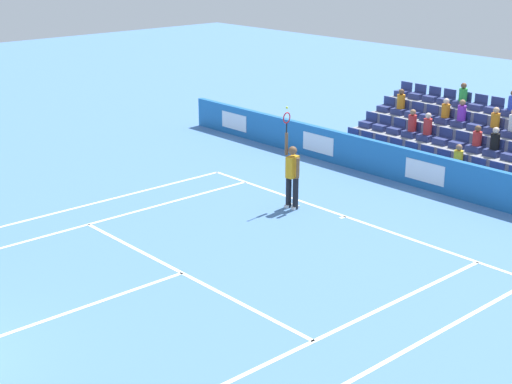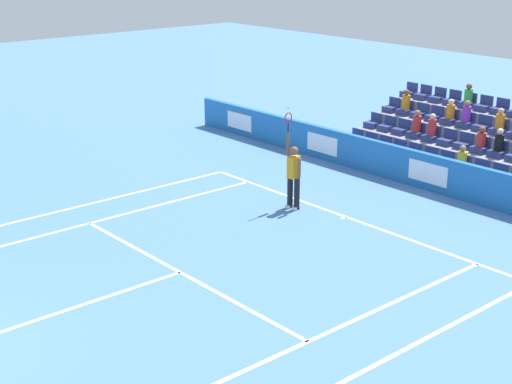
% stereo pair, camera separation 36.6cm
% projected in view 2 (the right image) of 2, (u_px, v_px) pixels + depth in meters
% --- Properties ---
extents(line_baseline, '(10.97, 0.10, 0.01)m').
position_uv_depth(line_baseline, '(346.00, 217.00, 20.74)').
color(line_baseline, white).
rests_on(line_baseline, ground).
extents(line_service, '(8.23, 0.10, 0.01)m').
position_uv_depth(line_service, '(180.00, 272.00, 17.34)').
color(line_service, white).
rests_on(line_service, ground).
extents(line_centre_service, '(0.10, 6.40, 0.01)m').
position_uv_depth(line_centre_service, '(49.00, 316.00, 15.36)').
color(line_centre_service, white).
rests_on(line_centre_service, ground).
extents(line_singles_sideline_left, '(0.10, 11.89, 0.01)m').
position_uv_depth(line_singles_sideline_left, '(74.00, 227.00, 20.01)').
color(line_singles_sideline_left, white).
rests_on(line_singles_sideline_left, ground).
extents(line_singles_sideline_right, '(0.10, 11.89, 0.01)m').
position_uv_depth(line_singles_sideline_right, '(290.00, 350.00, 14.10)').
color(line_singles_sideline_right, white).
rests_on(line_singles_sideline_right, ground).
extents(line_doubles_sideline_left, '(0.10, 11.89, 0.01)m').
position_uv_depth(line_doubles_sideline_left, '(50.00, 214.00, 21.00)').
color(line_doubles_sideline_left, white).
rests_on(line_doubles_sideline_left, ground).
extents(line_doubles_sideline_right, '(0.10, 11.89, 0.01)m').
position_uv_depth(line_doubles_sideline_right, '(345.00, 381.00, 13.12)').
color(line_doubles_sideline_right, white).
rests_on(line_doubles_sideline_right, ground).
extents(line_centre_mark, '(0.10, 0.20, 0.01)m').
position_uv_depth(line_centre_mark, '(344.00, 218.00, 20.68)').
color(line_centre_mark, white).
rests_on(line_centre_mark, ground).
extents(sponsor_barrier, '(21.88, 0.22, 1.10)m').
position_uv_depth(sponsor_barrier, '(430.00, 172.00, 22.80)').
color(sponsor_barrier, '#1E66AD').
rests_on(sponsor_barrier, ground).
extents(tennis_player, '(0.53, 0.39, 2.85)m').
position_uv_depth(tennis_player, '(293.00, 174.00, 21.11)').
color(tennis_player, black).
rests_on(tennis_player, ground).
extents(stadium_stand, '(8.68, 3.80, 2.62)m').
position_uv_depth(stadium_stand, '(487.00, 150.00, 24.56)').
color(stadium_stand, gray).
rests_on(stadium_stand, ground).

